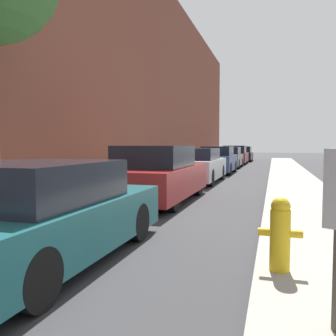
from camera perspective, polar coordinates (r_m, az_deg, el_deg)
name	(u,v)px	position (r m, az deg, el deg)	size (l,w,h in m)	color
ground_plane	(220,182)	(14.89, 8.40, -2.25)	(120.00, 120.00, 0.00)	#333335
sidewalk_left	(154,179)	(15.56, -2.24, -1.73)	(2.00, 52.00, 0.12)	#9E998E
sidewalk_right	(295,183)	(14.76, 19.62, -2.24)	(2.00, 52.00, 0.12)	#9E998E
building_facade_left	(125,58)	(16.42, -6.95, 17.06)	(0.70, 52.00, 10.67)	brown
parked_car_teal	(43,215)	(4.95, -19.37, -7.06)	(1.80, 4.08, 1.32)	black
parked_car_red	(157,175)	(9.65, -1.76, -1.13)	(1.86, 4.47, 1.51)	black
parked_car_silver	(197,166)	(14.69, 4.59, 0.35)	(1.83, 4.55, 1.40)	black
parked_car_navy	(218,160)	(19.49, 8.00, 1.21)	(1.70, 3.94, 1.46)	black
parked_car_grey	(228,158)	(24.64, 9.64, 1.62)	(1.70, 4.14, 1.40)	black
parked_car_maroon	(235,155)	(29.49, 10.67, 2.01)	(1.90, 4.19, 1.49)	black
parked_car_black	(242,154)	(34.43, 11.72, 2.17)	(1.92, 4.26, 1.41)	black
fire_hydrant	(280,233)	(4.23, 17.51, -9.89)	(0.48, 0.22, 0.83)	gold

